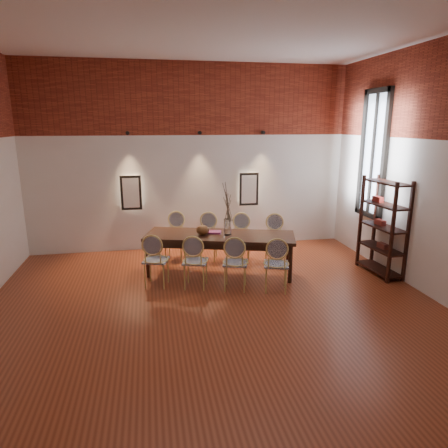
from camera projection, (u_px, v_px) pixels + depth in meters
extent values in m
cube|color=brown|center=(219.00, 317.00, 5.83)|extent=(7.00, 7.00, 0.02)
cube|color=silver|center=(217.00, 16.00, 4.85)|extent=(7.00, 7.00, 0.02)
cube|color=silver|center=(190.00, 158.00, 8.72)|extent=(7.00, 0.10, 4.00)
cube|color=silver|center=(342.00, 280.00, 1.96)|extent=(7.00, 0.10, 4.00)
cube|color=maroon|center=(189.00, 99.00, 8.35)|extent=(7.00, 0.02, 1.50)
cube|color=maroon|center=(355.00, 3.00, 1.72)|extent=(7.00, 0.02, 1.50)
cube|color=#FFEAC6|center=(131.00, 193.00, 8.56)|extent=(0.36, 0.06, 0.66)
cube|color=#FFEAC6|center=(249.00, 189.00, 9.03)|extent=(0.36, 0.06, 0.66)
cylinder|color=black|center=(128.00, 133.00, 8.23)|extent=(0.08, 0.10, 0.08)
cylinder|color=black|center=(200.00, 133.00, 8.50)|extent=(0.08, 0.10, 0.08)
cylinder|color=black|center=(263.00, 133.00, 8.75)|extent=(0.08, 0.10, 0.08)
cube|color=silver|center=(374.00, 155.00, 7.83)|extent=(0.02, 0.78, 2.38)
cube|color=black|center=(373.00, 155.00, 7.83)|extent=(0.08, 0.90, 2.50)
cube|color=black|center=(373.00, 155.00, 7.83)|extent=(0.06, 0.06, 2.40)
cube|color=#371C12|center=(220.00, 254.00, 7.47)|extent=(2.87, 1.62, 0.75)
cylinder|color=silver|center=(228.00, 227.00, 7.32)|extent=(0.14, 0.14, 0.30)
ellipsoid|color=brown|center=(203.00, 230.00, 7.34)|extent=(0.24, 0.24, 0.18)
cube|color=#9B3377|center=(214.00, 232.00, 7.48)|extent=(0.30, 0.25, 0.03)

